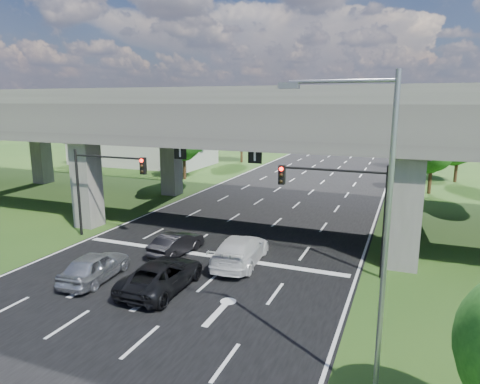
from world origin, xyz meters
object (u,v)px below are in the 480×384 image
Objects in this scene: car_dark at (176,244)px; car_trailing at (162,275)px; streetlight_near at (373,218)px; car_silver at (95,266)px; signal_left at (102,178)px; signal_right at (343,197)px; car_white at (240,250)px; streetlight_beyond at (405,128)px; streetlight_far at (402,138)px.

car_dark is 0.76× the size of car_trailing.
streetlight_near reaches higher than car_silver.
signal_left is 1.34× the size of car_silver.
car_dark is (6.02, -0.94, -3.49)m from signal_left.
car_silver is at bearing -153.00° from signal_right.
signal_right is 6.47m from car_white.
car_white reaches higher than car_trailing.
streetlight_beyond is at bearing -106.10° from car_white.
streetlight_near is at bearing 149.39° from car_dark.
streetlight_near is (17.92, -9.94, 1.66)m from signal_left.
signal_left is at bearing 180.00° from signal_right.
signal_left is 0.60× the size of streetlight_near.
signal_right is at bearing 102.88° from streetlight_near.
car_white is at bearing -5.29° from signal_left.
car_dark is (-11.90, -37.00, -5.15)m from streetlight_beyond.
car_white is at bearing -173.51° from car_dark.
car_dark is (-11.90, -21.00, -5.15)m from streetlight_far.
signal_right is at bearing 0.00° from signal_left.
car_white is at bearing -117.45° from car_trailing.
streetlight_far is at bearing 83.53° from signal_right.
car_dark is at bearing -119.53° from streetlight_far.
streetlight_near is 1.79× the size of car_white.
car_silver is (-13.84, -41.95, -5.05)m from streetlight_beyond.
streetlight_beyond is 2.23× the size of car_silver.
car_silver is 0.84× the size of car_trailing.
car_silver is at bearing -108.26° from streetlight_beyond.
signal_left is at bearing 150.98° from streetlight_near.
signal_right is 1.00× the size of signal_left.
car_trailing is (7.88, -5.54, -3.41)m from signal_left.
signal_left is 26.95m from streetlight_far.
signal_left reaches higher than car_dark.
streetlight_far is (0.00, 30.00, 0.00)m from streetlight_near.
car_trailing is at bearing -111.41° from streetlight_far.
signal_right is at bearing -174.50° from car_white.
signal_right is 13.42m from car_silver.
streetlight_far reaches higher than car_dark.
signal_left reaches higher than car_white.
streetlight_near is at bearing -90.00° from streetlight_beyond.
car_dark is (-11.90, 9.00, -5.15)m from streetlight_near.
car_dark is at bearing -4.30° from car_white.
car_white is (-5.46, -0.94, -3.34)m from signal_right.
signal_right is at bearing -96.47° from streetlight_far.
streetlight_near is 30.00m from streetlight_far.
car_white is (4.17, 0.00, 0.14)m from car_dark.
streetlight_beyond is at bearing -113.15° from car_silver.
car_white is at bearing -145.87° from car_silver.
streetlight_near is at bearing -90.00° from streetlight_far.
car_silver is 3.82m from car_trailing.
car_trailing is at bearing 59.05° from car_white.
streetlight_far is 2.23× the size of car_silver.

